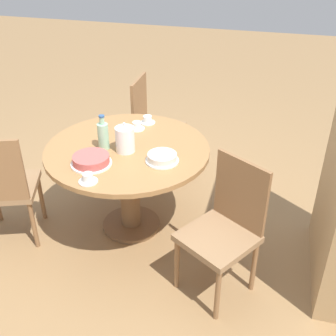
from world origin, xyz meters
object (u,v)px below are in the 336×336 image
chair_a (153,124)px  water_bottle (103,135)px  cake_second (162,158)px  cup_a (148,120)px  cake_main (91,160)px  cup_b (137,126)px  chair_b (5,186)px  cup_c (88,179)px  coffee_pot (125,138)px  chair_c (225,227)px

chair_a → water_bottle: (0.96, -0.08, 0.34)m
cake_second → cup_a: cup_a is taller
cake_main → cake_second: 0.48m
water_bottle → cup_b: bearing=160.5°
chair_a → cake_second: bearing=-160.5°
chair_b → cup_c: bearing=150.2°
chair_b → cake_main: bearing=167.0°
cup_a → water_bottle: bearing=-19.6°
coffee_pot → cake_main: 0.30m
chair_b → cake_second: bearing=172.0°
chair_a → cake_second: size_ratio=4.00×
chair_c → cake_main: bearing=-155.8°
chair_b → coffee_pot: size_ratio=4.12×
chair_c → coffee_pot: 0.94m
chair_a → cup_a: bearing=-168.9°
chair_a → water_bottle: water_bottle is taller
cup_a → cup_c: bearing=-6.2°
cup_a → cup_b: size_ratio=1.00×
water_bottle → cake_second: bearing=80.8°
cup_b → cup_c: bearing=-3.8°
cake_main → cup_b: 0.61m
chair_a → coffee_pot: bearing=-175.6°
chair_a → cup_b: (0.60, 0.05, 0.26)m
chair_a → chair_c: size_ratio=1.00×
cup_c → cake_second: bearing=134.0°
cup_b → water_bottle: bearing=-19.5°
chair_b → cup_b: (-0.69, 0.80, 0.26)m
cake_second → cup_c: (0.37, -0.39, -0.00)m
cup_c → coffee_pot: bearing=168.6°
cake_second → cup_c: size_ratio=1.87×
cup_a → cup_c: size_ratio=1.00×
coffee_pot → water_bottle: (0.00, -0.17, 0.00)m
water_bottle → cup_b: 0.39m
chair_c → cup_b: (-0.74, -0.83, 0.26)m
coffee_pot → cake_second: coffee_pot is taller
cake_main → cake_second: cake_main is taller
chair_c → cup_c: (0.07, -0.88, 0.26)m
chair_a → chair_c: (1.34, 0.88, 0.00)m
cake_second → cake_main: bearing=-70.4°
water_bottle → cake_second: 0.47m
chair_c → coffee_pot: size_ratio=4.12×
cake_second → water_bottle: bearing=-99.2°
chair_c → cup_c: chair_c is taller
chair_b → cake_main: 0.73m
coffee_pot → cup_a: 0.50m
cake_second → cup_a: (-0.57, -0.28, -0.00)m
chair_c → coffee_pot: bearing=-173.1°
coffee_pot → cup_a: (-0.49, 0.01, -0.08)m
cake_main → cup_c: 0.22m
chair_a → cup_c: size_ratio=7.49×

